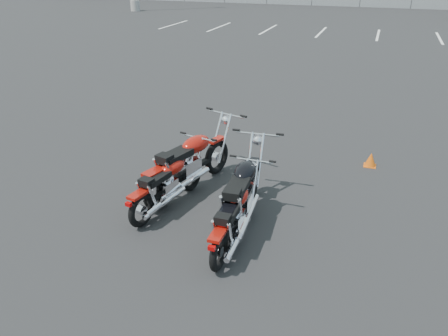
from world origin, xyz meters
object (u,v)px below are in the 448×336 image
(motorcycle_front_red, at_px, (189,163))
(motorcycle_second_black, at_px, (242,193))
(motorcycle_third_red, at_px, (168,184))
(motorcycle_rear_red, at_px, (235,216))

(motorcycle_front_red, relative_size, motorcycle_second_black, 1.03)
(motorcycle_second_black, height_order, motorcycle_third_red, motorcycle_second_black)
(motorcycle_front_red, distance_m, motorcycle_rear_red, 1.74)
(motorcycle_second_black, relative_size, motorcycle_third_red, 1.17)
(motorcycle_third_red, distance_m, motorcycle_rear_red, 1.43)
(motorcycle_second_black, height_order, motorcycle_rear_red, motorcycle_second_black)
(motorcycle_front_red, height_order, motorcycle_rear_red, motorcycle_front_red)
(motorcycle_rear_red, bearing_deg, motorcycle_front_red, 135.02)
(motorcycle_front_red, distance_m, motorcycle_third_red, 0.68)
(motorcycle_front_red, relative_size, motorcycle_third_red, 1.20)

